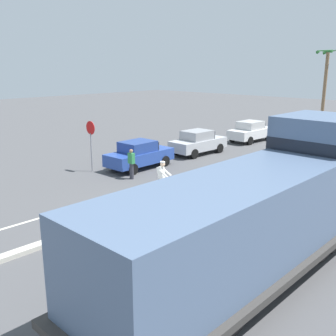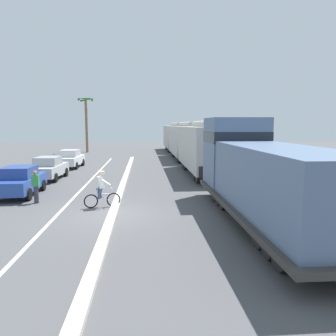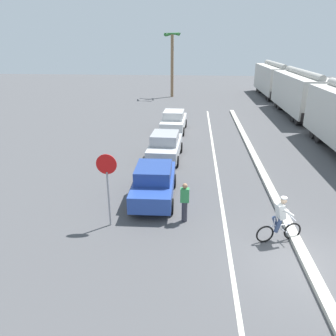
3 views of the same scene
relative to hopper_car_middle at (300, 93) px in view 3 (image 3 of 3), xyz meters
name	(u,v)px [view 3 (image 3 of 3)]	position (x,y,z in m)	size (l,w,h in m)	color
ground_plane	(306,264)	(-6.02, -22.65, -2.08)	(120.00, 120.00, 0.00)	#4C4C4F
median_curb	(268,185)	(-6.02, -16.65, -2.00)	(0.36, 36.00, 0.16)	beige
lane_stripe	(219,184)	(-8.42, -16.65, -2.07)	(0.14, 36.00, 0.01)	silver
hopper_car_middle	(300,93)	(0.00, 0.00, 0.00)	(2.90, 10.60, 4.18)	beige
hopper_car_trailing	(273,79)	(0.00, 11.60, 0.00)	(2.90, 10.60, 4.18)	beige
parked_car_blue	(154,182)	(-11.41, -18.47, -1.26)	(1.90, 4.23, 1.62)	#28479E
parked_car_silver	(165,146)	(-11.40, -13.09, -1.26)	(1.96, 4.26, 1.62)	#B7BABF
parked_car_white	(174,121)	(-11.31, -6.62, -1.26)	(1.96, 4.26, 1.62)	silver
cyclist	(280,221)	(-6.65, -21.40, -1.26)	(1.66, 0.61, 1.71)	black
stop_sign	(107,177)	(-12.83, -20.82, -0.05)	(0.76, 0.08, 2.88)	gray
palm_tree_near	(172,52)	(-12.62, 10.09, 3.22)	(2.41, 2.23, 7.72)	#846647
pedestrian_by_cars	(185,202)	(-10.00, -20.31, -1.23)	(0.34, 0.22, 1.62)	#33333D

